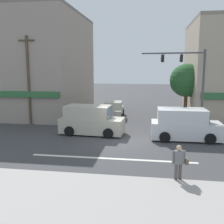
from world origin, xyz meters
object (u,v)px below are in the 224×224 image
object	(u,v)px
van_crossing_leftbound	(184,125)
sedan_crossing_center	(114,110)
van_parked_curbside	(91,121)
pedestrian_foreground_with_bag	(179,162)
utility_pole_near_left	(28,79)
traffic_light_mast	(190,76)
street_tree	(187,81)

from	to	relation	value
van_crossing_leftbound	sedan_crossing_center	world-z (taller)	van_crossing_leftbound
van_parked_curbside	sedan_crossing_center	bearing A→B (deg)	83.51
pedestrian_foreground_with_bag	sedan_crossing_center	bearing A→B (deg)	108.83
utility_pole_near_left	van_parked_curbside	xyz separation A→B (m)	(5.86, -2.39, -2.86)
utility_pole_near_left	sedan_crossing_center	bearing A→B (deg)	32.24
traffic_light_mast	van_crossing_leftbound	size ratio (longest dim) A/B	1.34
utility_pole_near_left	van_parked_curbside	distance (m)	6.95
sedan_crossing_center	pedestrian_foreground_with_bag	bearing A→B (deg)	-71.17
sedan_crossing_center	pedestrian_foreground_with_bag	world-z (taller)	pedestrian_foreground_with_bag
utility_pole_near_left	van_crossing_leftbound	xyz separation A→B (m)	(12.46, -2.92, -2.86)
street_tree	traffic_light_mast	distance (m)	3.40
street_tree	traffic_light_mast	xyz separation A→B (m)	(-0.17, -3.36, 0.50)
van_crossing_leftbound	van_parked_curbside	world-z (taller)	same
traffic_light_mast	van_parked_curbside	distance (m)	8.40
traffic_light_mast	van_crossing_leftbound	world-z (taller)	traffic_light_mast
utility_pole_near_left	pedestrian_foreground_with_bag	xyz separation A→B (m)	(11.42, -9.94, -2.91)
street_tree	pedestrian_foreground_with_bag	xyz separation A→B (m)	(-1.89, -13.66, -2.72)
street_tree	sedan_crossing_center	size ratio (longest dim) A/B	1.24
traffic_light_mast	sedan_crossing_center	bearing A→B (deg)	149.76
street_tree	sedan_crossing_center	world-z (taller)	street_tree
van_parked_curbside	pedestrian_foreground_with_bag	world-z (taller)	van_parked_curbside
traffic_light_mast	van_parked_curbside	world-z (taller)	traffic_light_mast
traffic_light_mast	van_parked_curbside	size ratio (longest dim) A/B	1.31
street_tree	sedan_crossing_center	bearing A→B (deg)	176.15
traffic_light_mast	pedestrian_foreground_with_bag	world-z (taller)	traffic_light_mast
street_tree	utility_pole_near_left	world-z (taller)	utility_pole_near_left
van_crossing_leftbound	van_parked_curbside	size ratio (longest dim) A/B	0.98
utility_pole_near_left	pedestrian_foreground_with_bag	distance (m)	15.42
utility_pole_near_left	sedan_crossing_center	xyz separation A→B (m)	(6.61, 4.17, -3.15)
street_tree	sedan_crossing_center	xyz separation A→B (m)	(-6.70, 0.45, -2.97)
van_crossing_leftbound	traffic_light_mast	bearing A→B (deg)	78.30
street_tree	utility_pole_near_left	size ratio (longest dim) A/B	0.70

